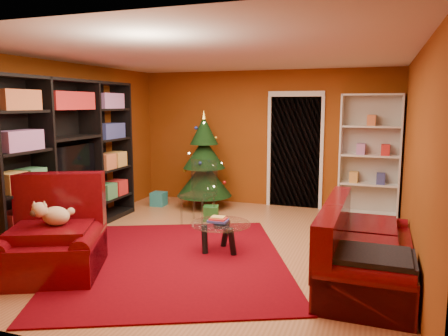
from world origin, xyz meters
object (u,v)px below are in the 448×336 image
(christmas_tree, at_px, (204,161))
(gift_box_teal, at_px, (159,199))
(media_unit, at_px, (68,158))
(gift_box_red, at_px, (201,197))
(acrylic_chair, at_px, (198,195))
(dog, at_px, (56,216))
(gift_box_green, at_px, (211,213))
(rug, at_px, (172,260))
(coffee_table, at_px, (221,237))
(white_bookshelf, at_px, (370,155))
(sofa, at_px, (368,243))
(armchair, at_px, (51,236))

(christmas_tree, bearing_deg, gift_box_teal, -169.06)
(media_unit, distance_m, gift_box_red, 3.05)
(acrylic_chair, bearing_deg, dog, -98.27)
(gift_box_red, distance_m, dog, 4.05)
(dog, xyz_separation_m, acrylic_chair, (0.71, 2.52, -0.21))
(christmas_tree, height_order, acrylic_chair, christmas_tree)
(gift_box_red, bearing_deg, media_unit, -111.00)
(media_unit, distance_m, gift_box_green, 2.46)
(gift_box_teal, xyz_separation_m, gift_box_green, (1.35, -0.68, -0.01))
(gift_box_red, relative_size, acrylic_chair, 0.23)
(rug, distance_m, gift_box_red, 3.36)
(gift_box_green, distance_m, acrylic_chair, 0.44)
(coffee_table, bearing_deg, media_unit, 178.66)
(gift_box_teal, bearing_deg, white_bookshelf, 9.09)
(media_unit, xyz_separation_m, white_bookshelf, (4.22, 2.71, -0.10))
(white_bookshelf, distance_m, dog, 5.27)
(gift_box_red, xyz_separation_m, white_bookshelf, (3.20, 0.04, 0.96))
(acrylic_chair, bearing_deg, gift_box_red, 118.20)
(gift_box_teal, xyz_separation_m, acrylic_chair, (1.21, -0.91, 0.34))
(gift_box_green, distance_m, gift_box_red, 1.44)
(christmas_tree, xyz_separation_m, gift_box_green, (0.46, -0.86, -0.78))
(gift_box_teal, relative_size, acrylic_chair, 0.28)
(gift_box_green, height_order, dog, dog)
(dog, distance_m, sofa, 3.55)
(gift_box_teal, height_order, acrylic_chair, acrylic_chair)
(gift_box_red, bearing_deg, acrylic_chair, -69.24)
(gift_box_green, distance_m, dog, 2.93)
(gift_box_green, bearing_deg, media_unit, -140.83)
(media_unit, xyz_separation_m, sofa, (4.29, -0.42, -0.72))
(dog, bearing_deg, rug, 10.95)
(sofa, height_order, coffee_table, sofa)
(rug, xyz_separation_m, dog, (-1.09, -0.78, 0.67))
(gift_box_teal, xyz_separation_m, dog, (0.50, -3.43, 0.55))
(rug, bearing_deg, sofa, 3.40)
(rug, height_order, sofa, sofa)
(gift_box_green, height_order, white_bookshelf, white_bookshelf)
(rug, bearing_deg, coffee_table, 46.78)
(armchair, height_order, dog, armchair)
(rug, relative_size, christmas_tree, 1.74)
(christmas_tree, distance_m, armchair, 3.72)
(gift_box_teal, distance_m, acrylic_chair, 1.55)
(gift_box_green, bearing_deg, sofa, -35.46)
(gift_box_red, height_order, acrylic_chair, acrylic_chair)
(acrylic_chair, bearing_deg, media_unit, -135.88)
(gift_box_green, relative_size, dog, 0.62)
(christmas_tree, height_order, sofa, christmas_tree)
(dog, bearing_deg, acrylic_chair, 49.57)
(christmas_tree, bearing_deg, dog, -96.15)
(gift_box_red, relative_size, white_bookshelf, 0.10)
(rug, relative_size, media_unit, 1.07)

